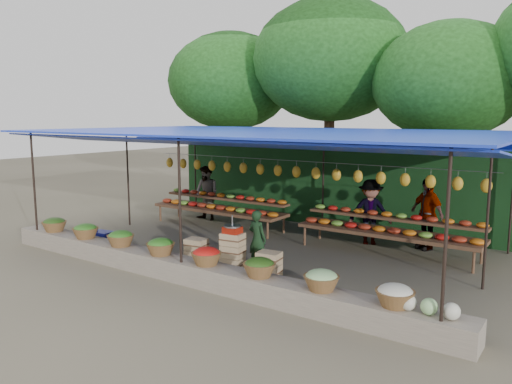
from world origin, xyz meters
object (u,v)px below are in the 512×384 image
Objects in this scene: weighing_scale at (232,229)px; vendor_seated at (257,239)px; crate_counter at (232,255)px; blue_crate_front at (86,236)px; blue_crate_back at (102,237)px.

vendor_seated is (0.33, 0.42, -0.25)m from weighing_scale.
crate_counter reaches higher than blue_crate_front.
vendor_seated is at bearing 0.66° from blue_crate_back.
weighing_scale is 4.05m from blue_crate_back.
weighing_scale is (0.02, -0.00, 0.55)m from crate_counter.
weighing_scale is at bearing -0.00° from crate_counter.
blue_crate_back is at bearing 15.70° from vendor_seated.
blue_crate_back is (-3.99, -0.17, -0.71)m from weighing_scale.
vendor_seated reaches higher than blue_crate_back.
blue_crate_front is (-4.69, -0.79, -0.44)m from vendor_seated.
crate_counter is 3.97m from blue_crate_back.
crate_counter is 4.29× the size of blue_crate_front.
blue_crate_front is at bearing -175.03° from weighing_scale.
blue_crate_front is at bearing 17.66° from vendor_seated.
blue_crate_front is (-4.35, -0.38, -0.69)m from weighing_scale.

